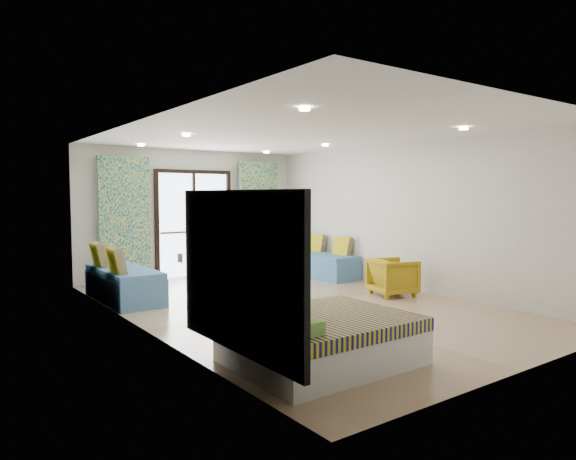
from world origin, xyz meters
TOP-DOWN VIEW (x-y plane):
  - floor at (0.00, 0.00)m, footprint 5.00×7.50m
  - ceiling at (0.00, 0.00)m, footprint 5.00×7.50m
  - wall_back at (0.00, 3.75)m, footprint 5.00×0.01m
  - wall_front at (0.00, -3.75)m, footprint 5.00×0.01m
  - wall_left at (-2.50, 0.00)m, footprint 0.01×7.50m
  - wall_right at (2.50, 0.00)m, footprint 0.01×7.50m
  - balcony_door at (0.00, 3.72)m, footprint 1.76×0.08m
  - balcony_rail at (0.00, 3.73)m, footprint 1.52×0.03m
  - curtain_left at (-1.55, 3.57)m, footprint 1.00×0.10m
  - curtain_right at (1.55, 3.57)m, footprint 1.00×0.10m
  - downlight_a at (-1.40, -2.00)m, footprint 0.12×0.12m
  - downlight_b at (1.40, -2.00)m, footprint 0.12×0.12m
  - downlight_c at (-1.40, 1.00)m, footprint 0.12×0.12m
  - downlight_d at (1.40, 1.00)m, footprint 0.12×0.12m
  - downlight_e at (-1.40, 3.00)m, footprint 0.12×0.12m
  - downlight_f at (1.40, 3.00)m, footprint 0.12×0.12m
  - headboard at (-2.46, -2.37)m, footprint 0.06×2.10m
  - switch_plate at (-2.47, -1.12)m, footprint 0.02×0.10m
  - bed at (-1.47, -2.37)m, footprint 1.80×1.46m
  - daybed_left at (-2.12, 1.98)m, footprint 0.76×1.93m
  - daybed_right at (2.12, 1.97)m, footprint 0.73×1.79m
  - coffee_table at (0.09, 2.11)m, footprint 0.63×0.63m
  - vase at (0.15, 2.15)m, footprint 0.21×0.22m
  - armchair at (1.85, -0.32)m, footprint 0.80×0.83m

SIDE VIEW (x-z plane):
  - floor at x=0.00m, z-range -0.01..0.01m
  - bed at x=-1.47m, z-range -0.05..0.57m
  - daybed_right at x=2.12m, z-range -0.17..0.71m
  - daybed_left at x=-2.12m, z-range -0.18..0.77m
  - coffee_table at x=0.09m, z-range 0.01..0.67m
  - armchair at x=1.85m, z-range 0.00..0.71m
  - vase at x=0.15m, z-range 0.38..0.57m
  - balcony_rail at x=0.00m, z-range 0.93..0.97m
  - headboard at x=-2.46m, z-range 0.30..1.80m
  - switch_plate at x=-2.47m, z-range 1.00..1.10m
  - curtain_left at x=-1.55m, z-range 0.00..2.50m
  - curtain_right at x=1.55m, z-range 0.00..2.50m
  - balcony_door at x=0.00m, z-range 0.12..2.40m
  - wall_back at x=0.00m, z-range 0.00..2.70m
  - wall_front at x=0.00m, z-range 0.00..2.70m
  - wall_left at x=-2.50m, z-range 0.00..2.70m
  - wall_right at x=2.50m, z-range 0.00..2.70m
  - downlight_a at x=-1.40m, z-range 2.66..2.68m
  - downlight_b at x=1.40m, z-range 2.66..2.68m
  - downlight_c at x=-1.40m, z-range 2.66..2.68m
  - downlight_d at x=1.40m, z-range 2.66..2.68m
  - downlight_e at x=-1.40m, z-range 2.66..2.68m
  - downlight_f at x=1.40m, z-range 2.66..2.68m
  - ceiling at x=0.00m, z-range 2.70..2.71m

